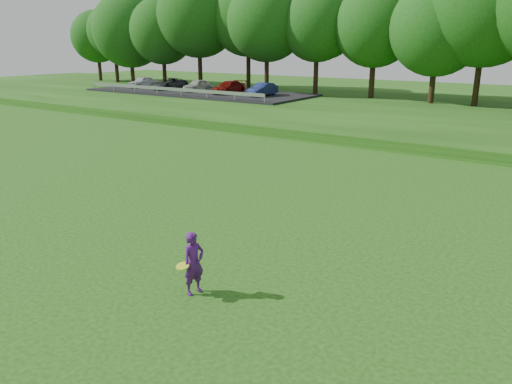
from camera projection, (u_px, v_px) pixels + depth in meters
The scene contains 6 objects.
ground at pixel (63, 279), 12.34m from camera, with size 140.00×140.00×0.00m, color #1B460D.
berm at pixel (439, 113), 39.14m from camera, with size 130.00×30.00×0.60m, color #1B460D.
walking_path at pixel (371, 146), 28.15m from camera, with size 130.00×1.60×0.04m, color gray.
treeline at pixel (463, 10), 40.06m from camera, with size 104.00×7.00×15.00m, color #164810, non-canonical shape.
parking_lot at pixel (195, 89), 51.03m from camera, with size 24.00×9.00×1.38m.
woman at pixel (194, 263), 11.45m from camera, with size 0.47×0.76×1.51m.
Camera 1 is at (10.26, -6.55, 5.62)m, focal length 35.00 mm.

